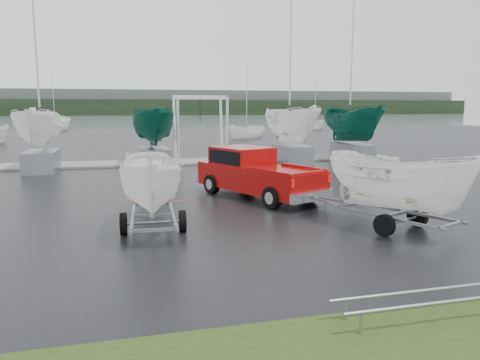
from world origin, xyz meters
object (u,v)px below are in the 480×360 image
pickup_truck (253,171)px  trailer_parked (151,135)px  boat_hoist (200,119)px  trailer_hitched (400,131)px

pickup_truck → trailer_parked: (-4.13, -4.20, 1.72)m
trailer_parked → boat_hoist: trailer_parked is taller
pickup_truck → trailer_parked: trailer_parked is taller
pickup_truck → trailer_parked: 6.14m
boat_hoist → pickup_truck: bearing=-89.9°
trailer_hitched → boat_hoist: size_ratio=1.25×
trailer_hitched → boat_hoist: 17.64m
pickup_truck → trailer_hitched: size_ratio=1.16×
trailer_hitched → trailer_parked: 6.82m
pickup_truck → boat_hoist: bearing=66.8°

